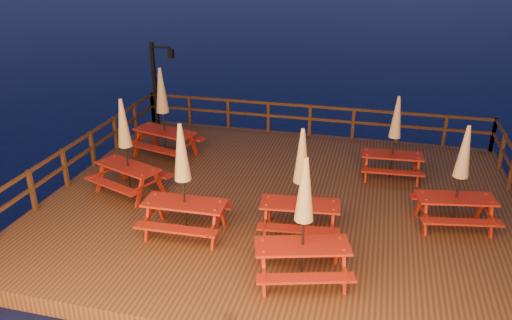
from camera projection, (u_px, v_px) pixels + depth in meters
The scene contains 12 objects.
ground at pixel (281, 213), 13.17m from camera, with size 500.00×500.00×0.00m, color black.
deck at pixel (281, 206), 13.09m from camera, with size 12.00×10.00×0.40m, color #432315.
deck_piles at pixel (281, 222), 13.29m from camera, with size 11.44×9.44×1.40m.
railing at pixel (294, 147), 14.28m from camera, with size 11.80×9.75×1.10m.
lamp_post at pixel (158, 77), 17.54m from camera, with size 0.85×0.18×3.00m.
picnic_table_0 at pixel (304, 219), 9.40m from camera, with size 2.18×1.96×2.63m.
picnic_table_1 at pixel (394, 137), 13.72m from camera, with size 1.76×1.49×2.40m.
picnic_table_2 at pixel (301, 181), 10.99m from camera, with size 1.93×1.65×2.55m.
picnic_table_3 at pixel (183, 179), 10.95m from camera, with size 1.91×1.59×2.67m.
picnic_table_4 at pixel (163, 112), 15.10m from camera, with size 2.30×2.06×2.79m.
picnic_table_5 at pixel (460, 176), 11.28m from camera, with size 1.98×1.73×2.51m.
picnic_table_6 at pixel (126, 145), 12.85m from camera, with size 2.22×2.03×2.59m.
Camera 1 is at (2.17, -11.32, 6.55)m, focal length 35.00 mm.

